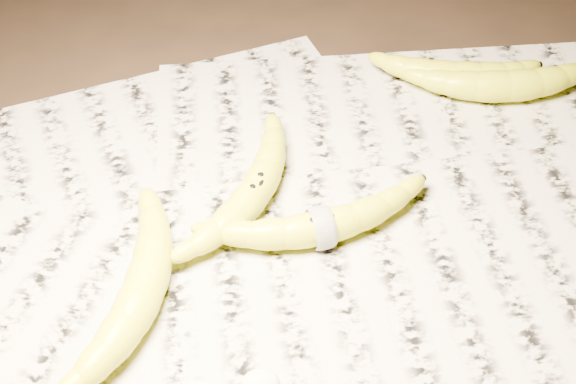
{
  "coord_description": "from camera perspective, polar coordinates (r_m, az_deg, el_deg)",
  "views": [
    {
      "loc": [
        -0.04,
        -0.49,
        0.58
      ],
      "look_at": [
        0.03,
        0.02,
        0.05
      ],
      "focal_mm": 50.0,
      "sensor_mm": 36.0,
      "label": 1
    }
  ],
  "objects": [
    {
      "name": "ground",
      "position": [
        0.76,
        -1.98,
        -4.09
      ],
      "size": [
        3.0,
        3.0,
        0.0
      ],
      "primitive_type": "plane",
      "color": "black",
      "rests_on": "ground"
    },
    {
      "name": "newspaper_patch",
      "position": [
        0.73,
        -1.15,
        -5.75
      ],
      "size": [
        0.9,
        0.7,
        0.01
      ],
      "primitive_type": "cube",
      "color": "#AEAA95",
      "rests_on": "ground"
    },
    {
      "name": "banana_left_b",
      "position": [
        0.7,
        -10.33,
        -6.79
      ],
      "size": [
        0.12,
        0.21,
        0.04
      ],
      "primitive_type": null,
      "rotation": [
        0.0,
        0.0,
        1.24
      ],
      "color": "#C8CC19",
      "rests_on": "newspaper_patch"
    },
    {
      "name": "banana_center",
      "position": [
        0.78,
        -2.37,
        0.23
      ],
      "size": [
        0.15,
        0.19,
        0.03
      ],
      "primitive_type": null,
      "rotation": [
        0.0,
        0.0,
        1.01
      ],
      "color": "#C8CC19",
      "rests_on": "newspaper_patch"
    },
    {
      "name": "banana_taped",
      "position": [
        0.74,
        2.35,
        -2.35
      ],
      "size": [
        0.21,
        0.08,
        0.03
      ],
      "primitive_type": null,
      "rotation": [
        0.0,
        0.0,
        0.14
      ],
      "color": "#C8CC19",
      "rests_on": "newspaper_patch"
    },
    {
      "name": "banana_upper_a",
      "position": [
        0.93,
        15.34,
        7.46
      ],
      "size": [
        0.19,
        0.07,
        0.04
      ],
      "primitive_type": null,
      "rotation": [
        0.0,
        0.0,
        -0.07
      ],
      "color": "#C8CC19",
      "rests_on": "newspaper_patch"
    },
    {
      "name": "banana_upper_b",
      "position": [
        0.94,
        11.79,
        8.3
      ],
      "size": [
        0.17,
        0.09,
        0.03
      ],
      "primitive_type": null,
      "rotation": [
        0.0,
        0.0,
        -0.24
      ],
      "color": "#C8CC19",
      "rests_on": "newspaper_patch"
    },
    {
      "name": "measuring_tape",
      "position": [
        0.74,
        2.35,
        -2.35
      ],
      "size": [
        0.01,
        0.04,
        0.04
      ],
      "primitive_type": "torus",
      "rotation": [
        0.0,
        1.57,
        0.14
      ],
      "color": "white",
      "rests_on": "newspaper_patch"
    },
    {
      "name": "flesh_chunk_c",
      "position": [
        0.65,
        -1.98,
        -13.29
      ],
      "size": [
        0.03,
        0.03,
        0.02
      ],
      "primitive_type": "ellipsoid",
      "color": "beige",
      "rests_on": "newspaper_patch"
    }
  ]
}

